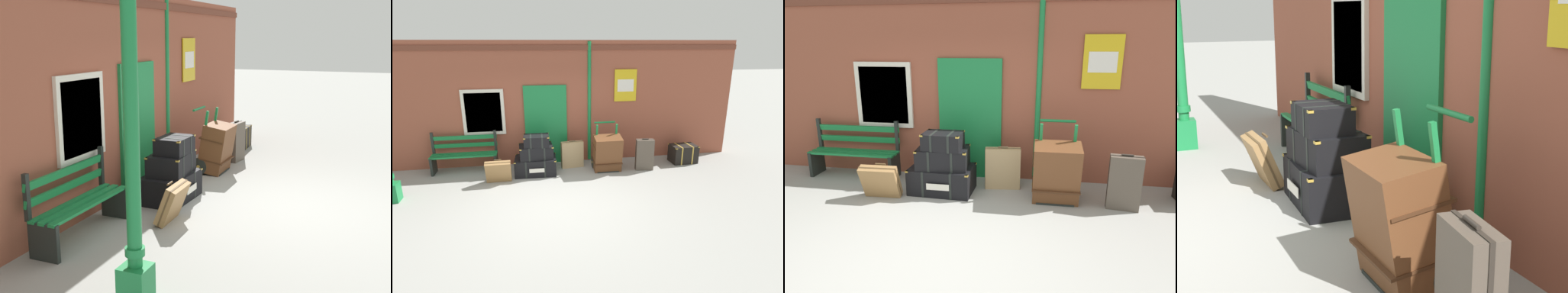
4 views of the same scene
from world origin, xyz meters
TOP-DOWN VIEW (x-y plane):
  - brick_facade at (-0.01, 2.60)m, footprint 10.40×0.35m
  - lamp_post at (-3.29, 0.67)m, footprint 0.28×0.28m
  - platform_bench at (-2.09, 2.16)m, footprint 1.60×0.43m
  - steamer_trunk_base at (-0.34, 1.69)m, footprint 1.04×0.70m
  - steamer_trunk_middle at (-0.31, 1.69)m, footprint 0.84×0.60m
  - steamer_trunk_top at (-0.29, 1.64)m, footprint 0.62×0.46m
  - porters_trolley at (1.46, 1.75)m, footprint 0.71×0.56m
  - large_brown_trunk at (1.46, 1.58)m, footprint 0.70×0.57m
  - suitcase_oxblood at (0.62, 1.99)m, footprint 0.59×0.23m
  - suitcase_caramel at (-1.20, 1.26)m, footprint 0.59×0.35m

SIDE VIEW (x-z plane):
  - steamer_trunk_base at x=-0.34m, z-range 0.00..0.42m
  - porters_trolley at x=1.46m, z-range -0.33..0.88m
  - suitcase_caramel at x=-1.20m, z-range 0.00..0.56m
  - suitcase_oxblood at x=0.62m, z-range -0.02..0.71m
  - platform_bench at x=-2.09m, z-range -0.06..0.95m
  - large_brown_trunk at x=1.46m, z-range 0.00..0.94m
  - steamer_trunk_middle at x=-0.31m, z-range 0.42..0.74m
  - steamer_trunk_top at x=-0.29m, z-range 0.74..1.00m
  - lamp_post at x=-3.29m, z-range -0.36..2.66m
  - brick_facade at x=-0.01m, z-range 0.00..3.20m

